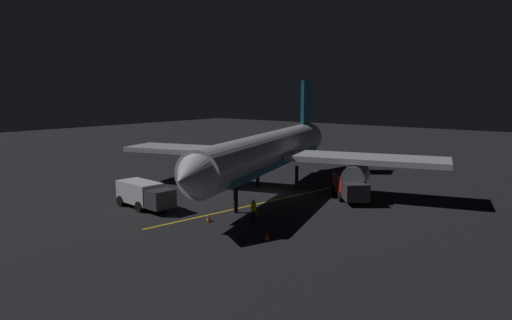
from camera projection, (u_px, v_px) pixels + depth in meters
name	position (u px, v px, depth m)	size (l,w,h in m)	color
ground_plane	(269.00, 194.00, 44.63)	(180.00, 180.00, 0.20)	black
apron_guide_stripe	(258.00, 204.00, 40.38)	(0.24, 22.64, 0.01)	gold
airliner	(271.00, 152.00, 44.58)	(32.59, 34.07, 11.09)	silver
baggage_truck	(144.00, 195.00, 38.70)	(6.12, 2.67, 2.20)	silver
catering_truck	(350.00, 187.00, 41.90)	(5.38, 5.84, 2.19)	maroon
ground_crew_worker	(253.00, 211.00, 34.60)	(0.40, 0.40, 1.74)	black
traffic_cone_near_left	(256.00, 213.00, 36.25)	(0.50, 0.50, 0.55)	#EA590F
traffic_cone_near_right	(267.00, 237.00, 30.45)	(0.50, 0.50, 0.55)	#EA590F
traffic_cone_under_wing	(209.00, 218.00, 34.89)	(0.50, 0.50, 0.55)	#EA590F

